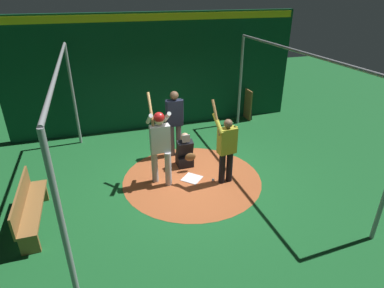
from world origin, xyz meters
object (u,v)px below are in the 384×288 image
catcher (185,153)px  umpire (175,120)px  home_plate (192,178)px  visitor (226,147)px  bat_rack (247,105)px  batter (160,141)px  bench (29,206)px  baseball_0 (213,180)px

catcher → umpire: umpire is taller
home_plate → visitor: 1.22m
bat_rack → batter: bearing=-49.4°
home_plate → bat_rack: size_ratio=0.40×
bench → umpire: bearing=120.7°
home_plate → catcher: catcher is taller
bench → visitor: bearing=94.6°
umpire → baseball_0: bearing=17.1°
catcher → baseball_0: catcher is taller
batter → umpire: batter is taller
catcher → bat_rack: size_ratio=0.90×
bat_rack → baseball_0: size_ratio=14.20×
home_plate → visitor: size_ratio=0.21×
home_plate → bench: bearing=-79.1°
baseball_0 → batter: bearing=-105.6°
home_plate → bench: (0.67, -3.48, 0.44)m
umpire → bench: bearing=-59.3°
batter → bench: size_ratio=1.16×
bench → batter: bearing=105.0°
visitor → umpire: bearing=-161.8°
bat_rack → baseball_0: 4.50m
batter → visitor: size_ratio=1.07×
home_plate → catcher: 0.76m
umpire → bat_rack: bearing=122.1°
bat_rack → baseball_0: bearing=-36.2°
home_plate → umpire: bearing=-177.8°
home_plate → visitor: visitor is taller
bench → baseball_0: 3.97m
bench → baseball_0: size_ratio=24.90×
catcher → bat_rack: (-2.68, 3.07, 0.12)m
catcher → visitor: bearing=34.9°
visitor → bench: visitor is taller
home_plate → umpire: (-1.37, -0.05, 1.02)m
umpire → bat_rack: 3.76m
catcher → visitor: size_ratio=0.48×
home_plate → bench: bench is taller
bench → bat_rack: bearing=121.4°
catcher → umpire: (-0.70, -0.08, 0.67)m
baseball_0 → visitor: bearing=76.1°
batter → baseball_0: (0.33, 1.19, -1.05)m
bench → baseball_0: (-0.40, 3.93, -0.41)m
batter → bat_rack: size_ratio=2.03×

